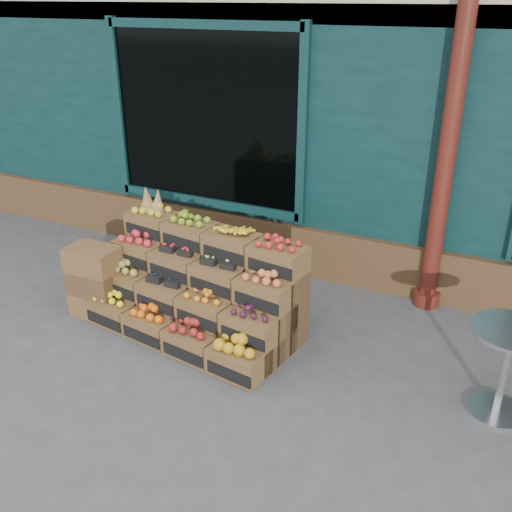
% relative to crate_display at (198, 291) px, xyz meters
% --- Properties ---
extents(ground, '(60.00, 60.00, 0.00)m').
position_rel_crate_display_xyz_m(ground, '(0.77, -0.57, -0.40)').
color(ground, '#464649').
rests_on(ground, ground).
extents(shop_facade, '(12.00, 6.24, 4.80)m').
position_rel_crate_display_xyz_m(shop_facade, '(0.78, 4.54, 2.00)').
color(shop_facade, '#0C2A2B').
rests_on(shop_facade, ground).
extents(crate_display, '(2.18, 1.27, 1.29)m').
position_rel_crate_display_xyz_m(crate_display, '(0.00, 0.00, 0.00)').
color(crate_display, brown).
rests_on(crate_display, ground).
extents(spare_crates, '(0.52, 0.37, 0.76)m').
position_rel_crate_display_xyz_m(spare_crates, '(-1.10, -0.25, -0.02)').
color(spare_crates, brown).
rests_on(spare_crates, ground).
extents(bistro_table, '(0.63, 0.63, 0.79)m').
position_rel_crate_display_xyz_m(bistro_table, '(2.84, -0.07, 0.09)').
color(bistro_table, '#B5B8BC').
rests_on(bistro_table, ground).
extents(shopkeeper, '(0.81, 0.62, 1.97)m').
position_rel_crate_display_xyz_m(shopkeeper, '(-1.32, 2.09, 0.58)').
color(shopkeeper, '#195A25').
rests_on(shopkeeper, ground).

